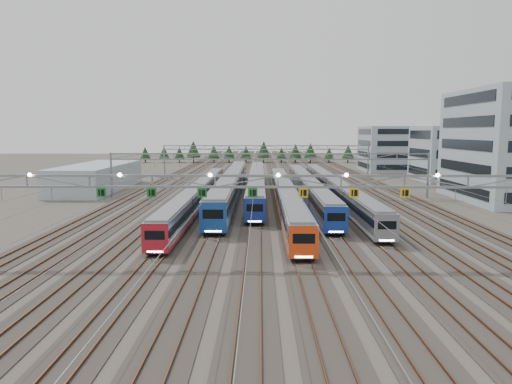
{
  "coord_description": "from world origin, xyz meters",
  "views": [
    {
      "loc": [
        -1.58,
        -40.19,
        11.71
      ],
      "look_at": [
        -2.16,
        21.35,
        3.5
      ],
      "focal_mm": 32.0,
      "sensor_mm": 36.0,
      "label": 1
    }
  ],
  "objects_px": {
    "depot_bldg_mid": "(449,154)",
    "gantry_mid": "(269,162)",
    "train_b": "(232,184)",
    "train_d": "(285,195)",
    "depot_bldg_north": "(401,149)",
    "train_a": "(199,194)",
    "train_c": "(257,182)",
    "gantry_far": "(266,151)",
    "train_e": "(308,187)",
    "train_f": "(333,187)",
    "gantry_near": "(278,184)",
    "west_shed": "(98,177)"
  },
  "relations": [
    {
      "from": "train_a",
      "to": "train_b",
      "type": "distance_m",
      "value": 11.03
    },
    {
      "from": "train_c",
      "to": "depot_bldg_mid",
      "type": "xyz_separation_m",
      "value": [
        45.33,
        21.8,
        4.41
      ]
    },
    {
      "from": "gantry_mid",
      "to": "depot_bldg_mid",
      "type": "xyz_separation_m",
      "value": [
        43.08,
        28.48,
        0.06
      ]
    },
    {
      "from": "depot_bldg_north",
      "to": "train_d",
      "type": "bearing_deg",
      "value": -119.62
    },
    {
      "from": "train_c",
      "to": "gantry_mid",
      "type": "relative_size",
      "value": 1.14
    },
    {
      "from": "train_f",
      "to": "gantry_near",
      "type": "relative_size",
      "value": 1.22
    },
    {
      "from": "gantry_mid",
      "to": "train_f",
      "type": "bearing_deg",
      "value": -3.25
    },
    {
      "from": "train_b",
      "to": "depot_bldg_north",
      "type": "relative_size",
      "value": 2.96
    },
    {
      "from": "depot_bldg_mid",
      "to": "gantry_mid",
      "type": "bearing_deg",
      "value": -146.53
    },
    {
      "from": "train_a",
      "to": "gantry_mid",
      "type": "bearing_deg",
      "value": 37.98
    },
    {
      "from": "train_b",
      "to": "depot_bldg_north",
      "type": "distance_m",
      "value": 71.64
    },
    {
      "from": "train_a",
      "to": "west_shed",
      "type": "bearing_deg",
      "value": 139.1
    },
    {
      "from": "train_e",
      "to": "gantry_mid",
      "type": "bearing_deg",
      "value": 174.19
    },
    {
      "from": "train_d",
      "to": "depot_bldg_north",
      "type": "height_order",
      "value": "depot_bldg_north"
    },
    {
      "from": "train_a",
      "to": "train_f",
      "type": "xyz_separation_m",
      "value": [
        22.5,
        8.15,
        0.03
      ]
    },
    {
      "from": "gantry_mid",
      "to": "depot_bldg_north",
      "type": "relative_size",
      "value": 2.56
    },
    {
      "from": "train_c",
      "to": "train_a",
      "type": "bearing_deg",
      "value": -120.19
    },
    {
      "from": "train_d",
      "to": "train_c",
      "type": "bearing_deg",
      "value": 104.16
    },
    {
      "from": "gantry_far",
      "to": "west_shed",
      "type": "height_order",
      "value": "gantry_far"
    },
    {
      "from": "gantry_near",
      "to": "depot_bldg_mid",
      "type": "relative_size",
      "value": 3.52
    },
    {
      "from": "train_b",
      "to": "gantry_mid",
      "type": "height_order",
      "value": "gantry_mid"
    },
    {
      "from": "train_a",
      "to": "west_shed",
      "type": "height_order",
      "value": "west_shed"
    },
    {
      "from": "train_f",
      "to": "depot_bldg_north",
      "type": "xyz_separation_m",
      "value": [
        28.81,
        55.98,
        4.64
      ]
    },
    {
      "from": "train_a",
      "to": "train_c",
      "type": "distance_m",
      "value": 17.9
    },
    {
      "from": "train_d",
      "to": "gantry_far",
      "type": "xyz_separation_m",
      "value": [
        -2.25,
        56.15,
        4.39
      ]
    },
    {
      "from": "train_a",
      "to": "gantry_mid",
      "type": "distance_m",
      "value": 14.96
    },
    {
      "from": "train_e",
      "to": "depot_bldg_mid",
      "type": "distance_m",
      "value": 46.8
    },
    {
      "from": "west_shed",
      "to": "train_f",
      "type": "bearing_deg",
      "value": -14.72
    },
    {
      "from": "train_a",
      "to": "train_f",
      "type": "distance_m",
      "value": 23.93
    },
    {
      "from": "train_b",
      "to": "train_d",
      "type": "height_order",
      "value": "train_b"
    },
    {
      "from": "train_b",
      "to": "train_f",
      "type": "height_order",
      "value": "train_b"
    },
    {
      "from": "depot_bldg_mid",
      "to": "depot_bldg_north",
      "type": "relative_size",
      "value": 0.73
    },
    {
      "from": "train_a",
      "to": "depot_bldg_north",
      "type": "distance_m",
      "value": 82.26
    },
    {
      "from": "train_a",
      "to": "train_d",
      "type": "relative_size",
      "value": 1.02
    },
    {
      "from": "train_e",
      "to": "depot_bldg_mid",
      "type": "xyz_separation_m",
      "value": [
        36.33,
        29.17,
        4.44
      ]
    },
    {
      "from": "west_shed",
      "to": "gantry_far",
      "type": "bearing_deg",
      "value": 44.22
    },
    {
      "from": "train_a",
      "to": "train_b",
      "type": "height_order",
      "value": "train_b"
    },
    {
      "from": "train_d",
      "to": "train_f",
      "type": "bearing_deg",
      "value": 49.42
    },
    {
      "from": "train_a",
      "to": "gantry_near",
      "type": "distance_m",
      "value": 33.68
    },
    {
      "from": "gantry_near",
      "to": "train_b",
      "type": "bearing_deg",
      "value": 99.2
    },
    {
      "from": "train_f",
      "to": "depot_bldg_mid",
      "type": "height_order",
      "value": "depot_bldg_mid"
    },
    {
      "from": "train_c",
      "to": "train_d",
      "type": "relative_size",
      "value": 1.07
    },
    {
      "from": "train_d",
      "to": "gantry_mid",
      "type": "xyz_separation_m",
      "value": [
        -2.25,
        11.15,
        4.39
      ]
    },
    {
      "from": "gantry_near",
      "to": "gantry_far",
      "type": "xyz_separation_m",
      "value": [
        0.05,
        85.12,
        -0.7
      ]
    },
    {
      "from": "depot_bldg_north",
      "to": "west_shed",
      "type": "relative_size",
      "value": 0.73
    },
    {
      "from": "train_d",
      "to": "depot_bldg_north",
      "type": "relative_size",
      "value": 2.74
    },
    {
      "from": "train_d",
      "to": "train_f",
      "type": "height_order",
      "value": "train_d"
    },
    {
      "from": "train_c",
      "to": "train_d",
      "type": "xyz_separation_m",
      "value": [
        4.5,
        -17.83,
        -0.04
      ]
    },
    {
      "from": "gantry_far",
      "to": "depot_bldg_north",
      "type": "bearing_deg",
      "value": 14.48
    },
    {
      "from": "train_b",
      "to": "train_e",
      "type": "distance_m",
      "value": 13.64
    }
  ]
}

